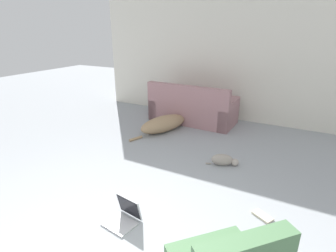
# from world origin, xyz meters

# --- Properties ---
(wall_back) EXTENTS (6.45, 0.06, 2.62)m
(wall_back) POSITION_xyz_m (0.00, 4.72, 1.31)
(wall_back) COLOR silver
(wall_back) RESTS_ON ground_plane
(couch) EXTENTS (1.84, 0.87, 0.86)m
(couch) POSITION_xyz_m (-0.66, 4.10, 0.28)
(couch) COLOR #A3757A
(couch) RESTS_ON ground_plane
(dog) EXTENTS (0.77, 1.48, 0.31)m
(dog) POSITION_xyz_m (-0.93, 3.35, 0.15)
(dog) COLOR #A38460
(dog) RESTS_ON ground_plane
(cat) EXTENTS (0.48, 0.27, 0.18)m
(cat) POSITION_xyz_m (0.53, 2.50, 0.08)
(cat) COLOR gray
(cat) RESTS_ON ground_plane
(laptop_open) EXTENTS (0.36, 0.35, 0.26)m
(laptop_open) POSITION_xyz_m (-0.05, 0.82, 0.08)
(laptop_open) COLOR #B7B7BC
(laptop_open) RESTS_ON ground_plane
(book_cream) EXTENTS (0.24, 0.20, 0.02)m
(book_cream) POSITION_xyz_m (1.24, 1.56, 0.01)
(book_cream) COLOR beige
(book_cream) RESTS_ON ground_plane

